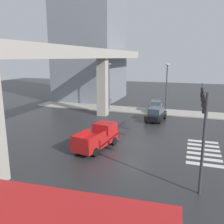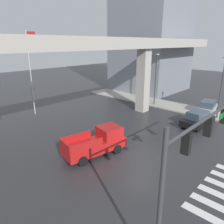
{
  "view_description": "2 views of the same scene",
  "coord_description": "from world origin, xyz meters",
  "px_view_note": "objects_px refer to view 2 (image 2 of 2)",
  "views": [
    {
      "loc": [
        -21.35,
        -5.15,
        8.08
      ],
      "look_at": [
        -0.48,
        1.94,
        3.08
      ],
      "focal_mm": 38.66,
      "sensor_mm": 36.0,
      "label": 1
    },
    {
      "loc": [
        -12.74,
        -8.83,
        8.64
      ],
      "look_at": [
        0.28,
        3.28,
        2.9
      ],
      "focal_mm": 34.6,
      "sensor_mm": 36.0,
      "label": 2
    }
  ],
  "objects_px": {
    "traffic_signal_mast": "(206,137)",
    "street_lamp_mid_block": "(156,74)",
    "street_lamp_near_corner": "(222,81)",
    "flagpole": "(31,67)",
    "sedan_black": "(198,119)",
    "pickup_truck": "(98,142)",
    "sedan_silver": "(208,107)"
  },
  "relations": [
    {
      "from": "street_lamp_near_corner",
      "to": "pickup_truck",
      "type": "bearing_deg",
      "value": 164.48
    },
    {
      "from": "street_lamp_mid_block",
      "to": "flagpole",
      "type": "distance_m",
      "value": 16.28
    },
    {
      "from": "pickup_truck",
      "to": "street_lamp_mid_block",
      "type": "bearing_deg",
      "value": 15.96
    },
    {
      "from": "traffic_signal_mast",
      "to": "street_lamp_mid_block",
      "type": "relative_size",
      "value": 1.5
    },
    {
      "from": "street_lamp_near_corner",
      "to": "street_lamp_mid_block",
      "type": "distance_m",
      "value": 8.63
    },
    {
      "from": "pickup_truck",
      "to": "sedan_silver",
      "type": "relative_size",
      "value": 1.19
    },
    {
      "from": "traffic_signal_mast",
      "to": "street_lamp_near_corner",
      "type": "bearing_deg",
      "value": 14.69
    },
    {
      "from": "flagpole",
      "to": "sedan_silver",
      "type": "bearing_deg",
      "value": -47.31
    },
    {
      "from": "sedan_silver",
      "to": "street_lamp_mid_block",
      "type": "height_order",
      "value": "street_lamp_mid_block"
    },
    {
      "from": "sedan_black",
      "to": "street_lamp_mid_block",
      "type": "distance_m",
      "value": 9.56
    },
    {
      "from": "sedan_black",
      "to": "flagpole",
      "type": "bearing_deg",
      "value": 119.69
    },
    {
      "from": "pickup_truck",
      "to": "traffic_signal_mast",
      "type": "bearing_deg",
      "value": -99.87
    },
    {
      "from": "sedan_silver",
      "to": "street_lamp_near_corner",
      "type": "height_order",
      "value": "street_lamp_near_corner"
    },
    {
      "from": "pickup_truck",
      "to": "sedan_silver",
      "type": "xyz_separation_m",
      "value": [
        16.53,
        -2.68,
        -0.14
      ]
    },
    {
      "from": "sedan_black",
      "to": "sedan_silver",
      "type": "relative_size",
      "value": 1.0
    },
    {
      "from": "sedan_silver",
      "to": "street_lamp_near_corner",
      "type": "distance_m",
      "value": 4.2
    },
    {
      "from": "sedan_silver",
      "to": "sedan_black",
      "type": "bearing_deg",
      "value": -170.99
    },
    {
      "from": "pickup_truck",
      "to": "sedan_black",
      "type": "height_order",
      "value": "pickup_truck"
    },
    {
      "from": "sedan_black",
      "to": "pickup_truck",
      "type": "bearing_deg",
      "value": 162.86
    },
    {
      "from": "sedan_black",
      "to": "street_lamp_near_corner",
      "type": "height_order",
      "value": "street_lamp_near_corner"
    },
    {
      "from": "traffic_signal_mast",
      "to": "street_lamp_near_corner",
      "type": "xyz_separation_m",
      "value": [
        16.82,
        4.41,
        -0.11
      ]
    },
    {
      "from": "pickup_truck",
      "to": "street_lamp_near_corner",
      "type": "distance_m",
      "value": 16.29
    },
    {
      "from": "street_lamp_near_corner",
      "to": "flagpole",
      "type": "height_order",
      "value": "flagpole"
    },
    {
      "from": "traffic_signal_mast",
      "to": "flagpole",
      "type": "distance_m",
      "value": 22.26
    },
    {
      "from": "traffic_signal_mast",
      "to": "street_lamp_near_corner",
      "type": "height_order",
      "value": "street_lamp_near_corner"
    },
    {
      "from": "sedan_black",
      "to": "flagpole",
      "type": "distance_m",
      "value": 20.0
    },
    {
      "from": "traffic_signal_mast",
      "to": "flagpole",
      "type": "bearing_deg",
      "value": 81.54
    },
    {
      "from": "pickup_truck",
      "to": "street_lamp_mid_block",
      "type": "height_order",
      "value": "street_lamp_mid_block"
    },
    {
      "from": "street_lamp_mid_block",
      "to": "sedan_black",
      "type": "bearing_deg",
      "value": -116.62
    },
    {
      "from": "pickup_truck",
      "to": "sedan_silver",
      "type": "height_order",
      "value": "pickup_truck"
    },
    {
      "from": "traffic_signal_mast",
      "to": "street_lamp_mid_block",
      "type": "height_order",
      "value": "street_lamp_mid_block"
    },
    {
      "from": "pickup_truck",
      "to": "flagpole",
      "type": "xyz_separation_m",
      "value": [
        1.76,
        13.32,
        4.82
      ]
    }
  ]
}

